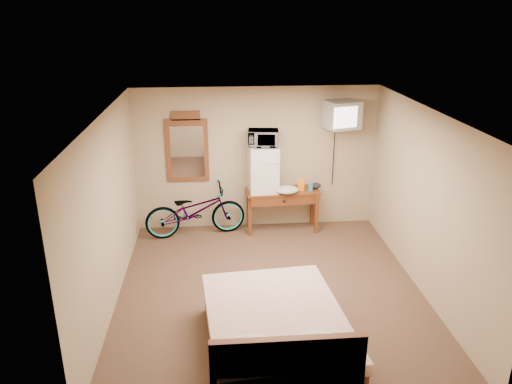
% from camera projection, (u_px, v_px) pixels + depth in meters
% --- Properties ---
extents(room, '(4.60, 4.64, 2.50)m').
position_uv_depth(room, '(271.00, 209.00, 6.54)').
color(room, '#4E3427').
rests_on(room, ground).
extents(desk, '(1.29, 0.55, 0.75)m').
position_uv_depth(desk, '(283.00, 198.00, 8.67)').
color(desk, brown).
rests_on(desk, floor).
extents(mini_fridge, '(0.52, 0.50, 0.80)m').
position_uv_depth(mini_fridge, '(263.00, 169.00, 8.48)').
color(mini_fridge, silver).
rests_on(mini_fridge, desk).
extents(microwave, '(0.53, 0.39, 0.28)m').
position_uv_depth(microwave, '(263.00, 138.00, 8.30)').
color(microwave, silver).
rests_on(microwave, mini_fridge).
extents(snack_bag, '(0.12, 0.09, 0.21)m').
position_uv_depth(snack_bag, '(301.00, 184.00, 8.62)').
color(snack_bag, orange).
rests_on(snack_bag, desk).
extents(blue_cup, '(0.08, 0.08, 0.13)m').
position_uv_depth(blue_cup, '(311.00, 187.00, 8.60)').
color(blue_cup, '#397DC2').
rests_on(blue_cup, desk).
extents(cloth_cream, '(0.41, 0.32, 0.13)m').
position_uv_depth(cloth_cream, '(287.00, 190.00, 8.48)').
color(cloth_cream, beige).
rests_on(cloth_cream, desk).
extents(cloth_dark_a, '(0.26, 0.19, 0.10)m').
position_uv_depth(cloth_dark_a, '(257.00, 191.00, 8.49)').
color(cloth_dark_a, black).
rests_on(cloth_dark_a, desk).
extents(cloth_dark_b, '(0.21, 0.18, 0.10)m').
position_uv_depth(cloth_dark_b, '(315.00, 185.00, 8.73)').
color(cloth_dark_b, black).
rests_on(cloth_dark_b, desk).
extents(crt_television, '(0.62, 0.66, 0.45)m').
position_uv_depth(crt_television, '(342.00, 115.00, 8.26)').
color(crt_television, black).
rests_on(crt_television, room).
extents(wall_mirror, '(0.72, 0.04, 1.22)m').
position_uv_depth(wall_mirror, '(187.00, 148.00, 8.49)').
color(wall_mirror, brown).
rests_on(wall_mirror, room).
extents(bicycle, '(1.79, 0.88, 0.90)m').
position_uv_depth(bicycle, '(195.00, 211.00, 8.56)').
color(bicycle, black).
rests_on(bicycle, floor).
extents(bed, '(1.67, 2.12, 0.90)m').
position_uv_depth(bed, '(276.00, 334.00, 5.58)').
color(bed, brown).
rests_on(bed, floor).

